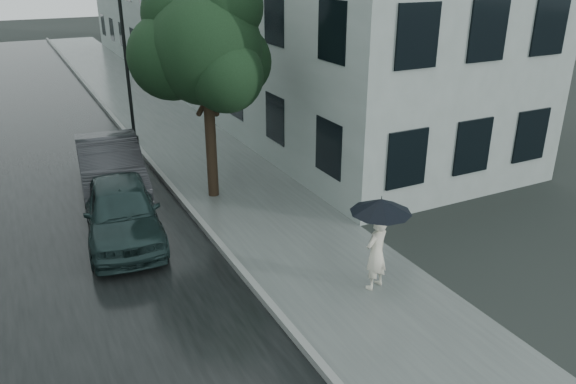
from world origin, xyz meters
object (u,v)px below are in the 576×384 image
street_tree (204,46)px  car_far (111,167)px  lamp_post (121,58)px  pedestrian (376,253)px  car_near (122,210)px

street_tree → car_far: (-2.52, 1.33, -3.36)m
lamp_post → pedestrian: bearing=-79.7°
street_tree → lamp_post: street_tree is taller
lamp_post → car_near: 8.18m
lamp_post → car_near: lamp_post is taller
pedestrian → lamp_post: size_ratio=0.30×
pedestrian → car_far: 8.44m
car_near → car_far: bearing=90.8°
street_tree → car_far: size_ratio=1.27×
car_far → pedestrian: bearing=-58.3°
pedestrian → car_far: pedestrian is taller
pedestrian → street_tree: bearing=-97.1°
car_near → lamp_post: bearing=83.2°
car_near → street_tree: bearing=36.6°
street_tree → car_near: 4.74m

